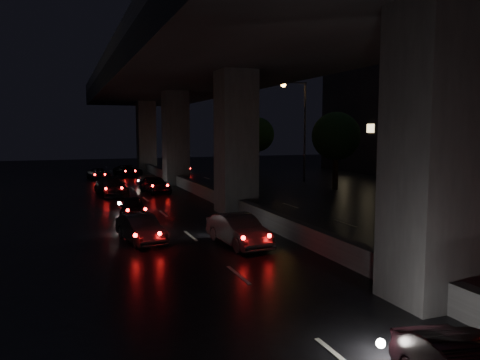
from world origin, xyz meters
TOP-DOWN VIEW (x-y plane):
  - ground at (0.00, 0.00)m, footprint 120.00×120.00m
  - viaduct at (0.00, 5.00)m, footprint 12.00×80.00m
  - median_barrier at (0.00, 5.00)m, footprint 0.45×70.00m
  - building_right_far at (27.00, 20.00)m, footprint 12.00×22.00m
  - tree_c at (11.00, 12.00)m, footprint 3.80×3.80m
  - tree_d at (11.00, 28.00)m, footprint 3.80×3.80m
  - streetlight_far at (10.97, 18.00)m, footprint 2.52×0.44m
  - car_3 at (3.01, -8.28)m, footprint 2.90×4.87m
  - car_4 at (-6.23, -0.30)m, footprint 1.76×3.58m
  - car_5 at (-2.59, -2.29)m, footprint 1.71×3.92m
  - car_6 at (-5.76, 5.68)m, footprint 1.80×3.32m
  - car_7 at (-6.00, 14.58)m, footprint 2.31×4.55m
  - car_8 at (-2.77, 14.96)m, footprint 2.09×3.95m
  - car_9 at (-2.89, 17.37)m, footprint 1.18×3.28m
  - car_10 at (-2.98, 28.70)m, footprint 2.84×4.49m
  - car_11 at (-6.04, 26.25)m, footprint 2.07×4.01m
  - car_12 at (2.79, 29.47)m, footprint 1.57×3.51m

SIDE VIEW (x-z plane):
  - ground at x=0.00m, z-range 0.00..0.00m
  - median_barrier at x=0.00m, z-range 0.00..0.85m
  - car_6 at x=-5.76m, z-range 0.00..1.07m
  - car_9 at x=-2.89m, z-range 0.00..1.08m
  - car_11 at x=-6.04m, z-range 0.00..1.08m
  - car_4 at x=-6.23m, z-range 0.00..1.13m
  - car_10 at x=-2.98m, z-range 0.00..1.16m
  - car_12 at x=2.79m, z-range 0.00..1.17m
  - car_5 at x=-2.59m, z-range 0.00..1.25m
  - car_7 at x=-6.00m, z-range 0.00..1.27m
  - car_8 at x=-2.77m, z-range 0.00..1.28m
  - car_3 at x=3.01m, z-range 0.00..1.32m
  - tree_c at x=11.00m, z-range 1.13..7.26m
  - tree_d at x=11.00m, z-range 1.13..7.26m
  - streetlight_far at x=10.97m, z-range 1.16..10.16m
  - building_right_far at x=27.00m, z-range 0.00..15.00m
  - viaduct at x=0.00m, z-range 3.09..13.59m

